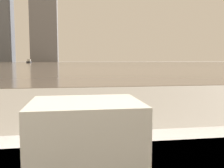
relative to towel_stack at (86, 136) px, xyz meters
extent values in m
cube|color=silver|center=(0.00, 0.00, -0.06)|extent=(0.24, 0.20, 0.04)
cube|color=silver|center=(0.00, 0.00, -0.02)|extent=(0.24, 0.20, 0.04)
cube|color=silver|center=(0.00, 0.00, 0.02)|extent=(0.24, 0.20, 0.04)
cube|color=silver|center=(0.00, 0.00, 0.06)|extent=(0.24, 0.20, 0.04)
cube|color=gray|center=(0.24, 61.20, -0.56)|extent=(180.00, 110.00, 0.01)
cube|color=#2D2D33|center=(-11.68, 69.92, -0.31)|extent=(1.00, 2.81, 0.49)
cube|color=silver|center=(-11.68, 69.92, 0.22)|extent=(0.71, 1.06, 0.56)
camera|label=1|loc=(-0.03, -0.55, 0.17)|focal=40.00mm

